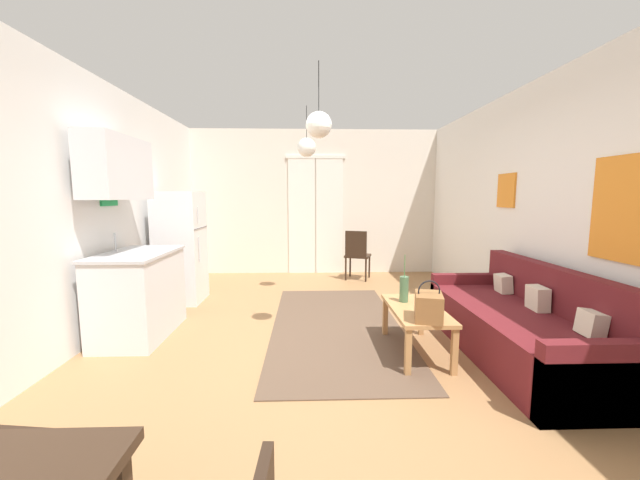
# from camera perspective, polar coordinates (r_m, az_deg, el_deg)

# --- Properties ---
(ground_plane) EXTENTS (5.24, 7.79, 0.10)m
(ground_plane) POSITION_cam_1_polar(r_m,az_deg,el_deg) (3.72, 0.25, -17.59)
(ground_plane) COLOR #996D44
(wall_back) EXTENTS (4.84, 0.13, 2.74)m
(wall_back) POSITION_cam_1_polar(r_m,az_deg,el_deg) (7.02, -0.85, 5.87)
(wall_back) COLOR silver
(wall_back) RESTS_ON ground_plane
(wall_right) EXTENTS (0.12, 7.39, 2.74)m
(wall_right) POSITION_cam_1_polar(r_m,az_deg,el_deg) (4.20, 34.71, 4.02)
(wall_right) COLOR white
(wall_right) RESTS_ON ground_plane
(wall_left) EXTENTS (0.12, 7.39, 2.74)m
(wall_left) POSITION_cam_1_polar(r_m,az_deg,el_deg) (4.06, -35.55, 3.89)
(wall_left) COLOR white
(wall_left) RESTS_ON ground_plane
(area_rug) EXTENTS (1.45, 3.06, 0.01)m
(area_rug) POSITION_cam_1_polar(r_m,az_deg,el_deg) (4.30, 2.58, -13.28)
(area_rug) COLOR brown
(area_rug) RESTS_ON ground_plane
(couch) EXTENTS (0.86, 2.13, 0.85)m
(couch) POSITION_cam_1_polar(r_m,az_deg,el_deg) (3.94, 29.29, -11.93)
(couch) COLOR #5B191E
(couch) RESTS_ON ground_plane
(coffee_table) EXTENTS (0.47, 0.97, 0.44)m
(coffee_table) POSITION_cam_1_polar(r_m,az_deg,el_deg) (3.63, 14.86, -11.17)
(coffee_table) COLOR #B27F4C
(coffee_table) RESTS_ON ground_plane
(bamboo_vase) EXTENTS (0.09, 0.09, 0.48)m
(bamboo_vase) POSITION_cam_1_polar(r_m,az_deg,el_deg) (3.74, 13.06, -7.52)
(bamboo_vase) COLOR #47704C
(bamboo_vase) RESTS_ON coffee_table
(handbag) EXTENTS (0.29, 0.35, 0.34)m
(handbag) POSITION_cam_1_polar(r_m,az_deg,el_deg) (3.27, 16.68, -9.96)
(handbag) COLOR brown
(handbag) RESTS_ON coffee_table
(refrigerator) EXTENTS (0.61, 0.63, 1.55)m
(refrigerator) POSITION_cam_1_polar(r_m,az_deg,el_deg) (5.46, -21.06, -1.04)
(refrigerator) COLOR white
(refrigerator) RESTS_ON ground_plane
(kitchen_counter) EXTENTS (0.64, 1.09, 2.09)m
(kitchen_counter) POSITION_cam_1_polar(r_m,az_deg,el_deg) (4.30, -27.21, -3.31)
(kitchen_counter) COLOR silver
(kitchen_counter) RESTS_ON ground_plane
(accent_chair) EXTENTS (0.53, 0.52, 0.89)m
(accent_chair) POSITION_cam_1_polar(r_m,az_deg,el_deg) (6.46, 5.85, -2.01)
(accent_chair) COLOR black
(accent_chair) RESTS_ON ground_plane
(pendant_lamp_near) EXTENTS (0.25, 0.25, 0.70)m
(pendant_lamp_near) POSITION_cam_1_polar(r_m,az_deg,el_deg) (3.59, -0.20, 17.65)
(pendant_lamp_near) COLOR black
(pendant_lamp_far) EXTENTS (0.27, 0.27, 0.70)m
(pendant_lamp_far) POSITION_cam_1_polar(r_m,az_deg,el_deg) (5.25, -2.11, 14.34)
(pendant_lamp_far) COLOR black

